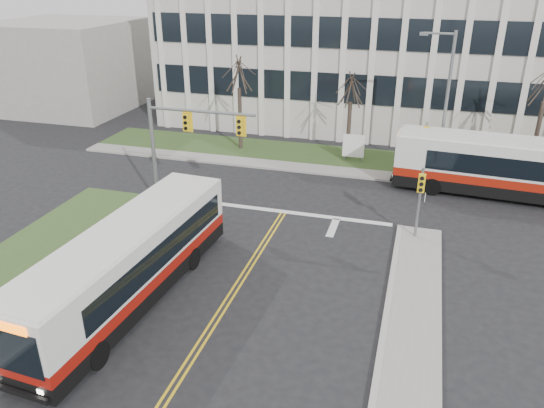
{
  "coord_description": "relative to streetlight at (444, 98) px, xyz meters",
  "views": [
    {
      "loc": [
        6.86,
        -17.93,
        12.7
      ],
      "look_at": [
        0.28,
        4.79,
        2.0
      ],
      "focal_mm": 35.0,
      "sensor_mm": 36.0,
      "label": 1
    }
  ],
  "objects": [
    {
      "name": "sidewalk_cross",
      "position": [
        -3.03,
        -1.0,
        -5.12
      ],
      "size": [
        44.0,
        1.6,
        0.14
      ],
      "primitive_type": "cube",
      "color": "#9E9B93",
      "rests_on": "ground"
    },
    {
      "name": "newspaper_box_blue",
      "position": [
        -14.83,
        -20.4,
        -4.72
      ],
      "size": [
        0.57,
        0.52,
        0.95
      ],
      "primitive_type": "cube",
      "rotation": [
        0.0,
        0.0,
        0.16
      ],
      "color": "navy",
      "rests_on": "ground"
    },
    {
      "name": "bus_main",
      "position": [
        -11.88,
        -18.02,
        -3.56
      ],
      "size": [
        3.46,
        12.41,
        3.27
      ],
      "primitive_type": null,
      "rotation": [
        0.0,
        0.0,
        -0.07
      ],
      "color": "silver",
      "rests_on": "ground"
    },
    {
      "name": "streetlight",
      "position": [
        0.0,
        0.0,
        0.0
      ],
      "size": [
        2.15,
        0.25,
        9.2
      ],
      "color": "slate",
      "rests_on": "ground"
    },
    {
      "name": "sidewalk_west",
      "position": [
        -15.03,
        -21.2,
        -5.12
      ],
      "size": [
        1.2,
        26.0,
        0.14
      ],
      "primitive_type": "cube",
      "color": "#9E9B93",
      "rests_on": "ground"
    },
    {
      "name": "building_lawn",
      "position": [
        -3.03,
        1.8,
        -5.13
      ],
      "size": [
        44.0,
        5.0,
        0.12
      ],
      "primitive_type": "cube",
      "color": "#374E21",
      "rests_on": "ground"
    },
    {
      "name": "building_annex",
      "position": [
        -34.03,
        9.8,
        -1.19
      ],
      "size": [
        12.0,
        12.0,
        8.0
      ],
      "primitive_type": "cube",
      "color": "#9E9B93",
      "rests_on": "ground"
    },
    {
      "name": "office_building",
      "position": [
        -3.03,
        13.8,
        0.81
      ],
      "size": [
        40.0,
        16.0,
        12.0
      ],
      "primitive_type": "cube",
      "color": "#B7B3A9",
      "rests_on": "ground"
    },
    {
      "name": "signal_pole_far",
      "position": [
        -0.83,
        -0.8,
        -2.69
      ],
      "size": [
        0.34,
        0.39,
        3.8
      ],
      "color": "slate",
      "rests_on": "ground"
    },
    {
      "name": "mast_arm_signal",
      "position": [
        -13.65,
        -9.04,
        -0.94
      ],
      "size": [
        6.11,
        0.38,
        6.2
      ],
      "color": "slate",
      "rests_on": "ground"
    },
    {
      "name": "ground",
      "position": [
        -8.03,
        -16.2,
        -5.19
      ],
      "size": [
        120.0,
        120.0,
        0.0
      ],
      "primitive_type": "plane",
      "color": "black",
      "rests_on": "ground"
    },
    {
      "name": "directory_sign",
      "position": [
        -5.53,
        1.3,
        -4.02
      ],
      "size": [
        1.5,
        0.12,
        2.0
      ],
      "color": "slate",
      "rests_on": "ground"
    },
    {
      "name": "tree_left",
      "position": [
        -14.03,
        1.8,
        0.32
      ],
      "size": [
        1.8,
        1.8,
        7.7
      ],
      "color": "#42352B",
      "rests_on": "ground"
    },
    {
      "name": "bus_cross",
      "position": [
        4.06,
        -2.2,
        -3.47
      ],
      "size": [
        13.08,
        3.74,
        3.44
      ],
      "primitive_type": null,
      "rotation": [
        0.0,
        0.0,
        -1.64
      ],
      "color": "silver",
      "rests_on": "ground"
    },
    {
      "name": "tree_mid",
      "position": [
        -6.03,
        2.0,
        -0.31
      ],
      "size": [
        1.8,
        1.8,
        6.82
      ],
      "color": "#42352B",
      "rests_on": "ground"
    },
    {
      "name": "newspaper_box_red",
      "position": [
        -14.83,
        -21.46,
        -4.72
      ],
      "size": [
        0.59,
        0.56,
        0.95
      ],
      "primitive_type": "cube",
      "rotation": [
        0.0,
        0.0,
        0.25
      ],
      "color": "#A62715",
      "rests_on": "ground"
    },
    {
      "name": "signal_pole_near",
      "position": [
        -0.83,
        -9.3,
        -2.69
      ],
      "size": [
        0.34,
        0.39,
        3.8
      ],
      "color": "slate",
      "rests_on": "ground"
    }
  ]
}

